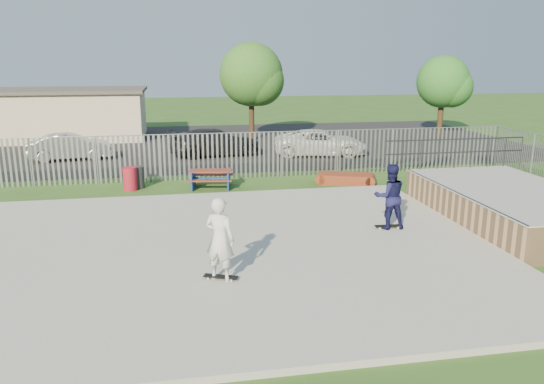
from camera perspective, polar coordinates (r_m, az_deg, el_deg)
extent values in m
plane|color=#2D501B|center=(14.52, -6.05, -6.45)|extent=(120.00, 120.00, 0.00)
cube|color=#A09F9A|center=(14.50, -6.05, -6.18)|extent=(15.00, 12.00, 0.15)
cube|color=tan|center=(18.49, 24.43, -1.44)|extent=(4.00, 7.00, 1.05)
cube|color=#9E9E99|center=(18.36, 24.60, 0.20)|extent=(4.05, 7.05, 0.04)
cylinder|color=#383A3F|center=(17.31, 19.21, -0.04)|extent=(0.06, 7.00, 0.06)
cube|color=maroon|center=(21.52, -6.60, 2.28)|extent=(1.80, 0.92, 0.06)
cube|color=maroon|center=(21.02, -6.70, 1.22)|extent=(1.74, 0.52, 0.05)
cube|color=maroon|center=(22.14, -6.45, 1.89)|extent=(1.74, 0.52, 0.05)
cube|color=navy|center=(21.60, -6.57, 1.39)|extent=(1.71, 1.55, 0.71)
cube|color=maroon|center=(22.42, 7.90, 1.43)|extent=(2.29, 1.69, 0.41)
cylinder|color=maroon|center=(21.75, -15.01, 1.38)|extent=(0.56, 0.56, 0.93)
cylinder|color=#242527|center=(22.04, -14.26, 1.54)|extent=(0.53, 0.53, 0.88)
cube|color=black|center=(32.97, -8.65, 5.14)|extent=(40.00, 18.00, 0.02)
imported|color=#B6B7BB|center=(29.17, -20.87, 4.57)|extent=(4.28, 2.00, 1.36)
imported|color=black|center=(28.66, -6.05, 5.34)|extent=(5.16, 2.74, 1.43)
imported|color=white|center=(28.69, 5.26, 5.32)|extent=(5.32, 3.21, 1.38)
cube|color=beige|center=(37.42, -21.39, 7.69)|extent=(10.00, 6.00, 3.00)
cube|color=#4C4742|center=(37.30, -21.62, 10.13)|extent=(10.40, 6.40, 0.20)
cylinder|color=#3D2818|center=(34.08, -2.21, 8.55)|extent=(0.34, 0.34, 3.53)
sphere|color=#2E5D1F|center=(33.93, -2.25, 12.52)|extent=(3.95, 3.95, 3.95)
cylinder|color=#3F2C19|center=(37.83, 17.68, 8.12)|extent=(0.37, 0.37, 3.08)
sphere|color=#286121|center=(37.69, 17.92, 11.23)|extent=(3.45, 3.45, 3.45)
cube|color=black|center=(16.32, 12.38, -3.57)|extent=(0.81, 0.24, 0.02)
cube|color=black|center=(12.43, -5.54, -9.03)|extent=(0.82, 0.49, 0.02)
imported|color=#13143C|center=(16.07, 12.55, -0.46)|extent=(0.99, 0.79, 1.96)
imported|color=silver|center=(12.10, -5.64, -5.05)|extent=(0.85, 0.78, 1.96)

